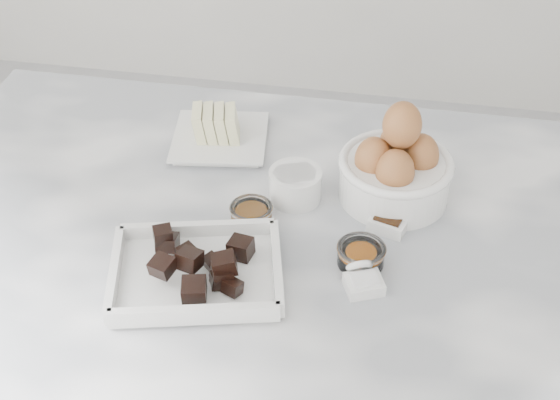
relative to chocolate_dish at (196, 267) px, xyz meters
The scene contains 9 objects.
marble_slab 0.15m from the chocolate_dish, 59.42° to the left, with size 1.20×0.80×0.04m, color white.
chocolate_dish is the anchor object (origin of this frame).
butter_plate 0.35m from the chocolate_dish, 98.89° to the left, with size 0.18×0.18×0.07m.
sugar_ramekin 0.24m from the chocolate_dish, 63.45° to the left, with size 0.09×0.09×0.05m.
egg_bowl 0.36m from the chocolate_dish, 43.22° to the left, with size 0.18×0.18×0.17m.
honey_bowl 0.15m from the chocolate_dish, 71.00° to the left, with size 0.07×0.07×0.03m.
zest_bowl 0.24m from the chocolate_dish, 19.20° to the left, with size 0.07×0.07×0.03m.
vanilla_spoon 0.31m from the chocolate_dish, 33.09° to the left, with size 0.07×0.08×0.04m.
salt_spoon 0.24m from the chocolate_dish, ahead, with size 0.07×0.08×0.04m.
Camera 1 is at (0.19, -0.88, 1.73)m, focal length 50.00 mm.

